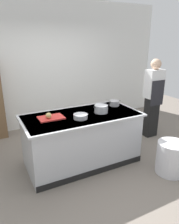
# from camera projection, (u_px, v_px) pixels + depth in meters

# --- Properties ---
(ground_plane) EXTENTS (10.00, 10.00, 0.00)m
(ground_plane) POSITION_uv_depth(u_px,v_px,m) (82.00, 162.00, 3.87)
(ground_plane) COLOR slate
(back_wall) EXTENTS (6.40, 0.12, 3.00)m
(back_wall) POSITION_uv_depth(u_px,v_px,m) (44.00, 65.00, 5.14)
(back_wall) COLOR white
(back_wall) RESTS_ON ground_plane
(counter_island) EXTENTS (1.98, 0.98, 0.90)m
(counter_island) POSITION_uv_depth(u_px,v_px,m) (82.00, 138.00, 3.72)
(counter_island) COLOR #B7BABF
(counter_island) RESTS_ON ground_plane
(cutting_board) EXTENTS (0.40, 0.28, 0.02)m
(cutting_board) POSITION_uv_depth(u_px,v_px,m) (51.00, 118.00, 3.42)
(cutting_board) COLOR red
(cutting_board) RESTS_ON counter_island
(onion) EXTENTS (0.09, 0.09, 0.09)m
(onion) POSITION_uv_depth(u_px,v_px,m) (49.00, 116.00, 3.35)
(onion) COLOR tan
(onion) RESTS_ON cutting_board
(stock_pot) EXTENTS (0.30, 0.23, 0.13)m
(stock_pot) POSITION_uv_depth(u_px,v_px,m) (101.00, 109.00, 3.67)
(stock_pot) COLOR #B7BABF
(stock_pot) RESTS_ON counter_island
(sauce_pan) EXTENTS (0.25, 0.19, 0.10)m
(sauce_pan) POSITION_uv_depth(u_px,v_px,m) (114.00, 103.00, 4.05)
(sauce_pan) COLOR #99999E
(sauce_pan) RESTS_ON counter_island
(mixing_bowl) EXTENTS (0.23, 0.23, 0.07)m
(mixing_bowl) POSITION_uv_depth(u_px,v_px,m) (81.00, 116.00, 3.40)
(mixing_bowl) COLOR #B7BABF
(mixing_bowl) RESTS_ON counter_island
(trash_bin) EXTENTS (0.48, 0.48, 0.54)m
(trash_bin) POSITION_uv_depth(u_px,v_px,m) (171.00, 158.00, 3.48)
(trash_bin) COLOR silver
(trash_bin) RESTS_ON ground_plane
(person_chef) EXTENTS (0.38, 0.25, 1.72)m
(person_chef) POSITION_uv_depth(u_px,v_px,m) (153.00, 97.00, 4.64)
(person_chef) COLOR black
(person_chef) RESTS_ON ground_plane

